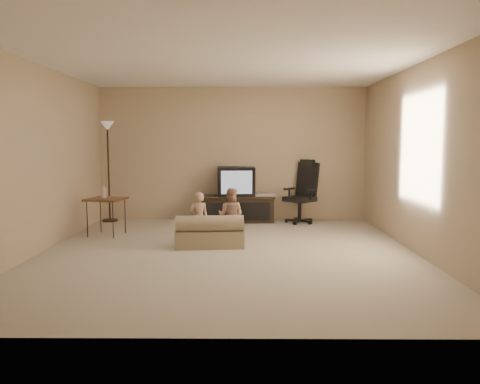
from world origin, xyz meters
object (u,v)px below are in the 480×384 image
object	(u,v)px
floor_lamp	(108,149)
office_chair	(302,200)
child_sofa	(210,234)
toddler_right	(231,215)
side_table	(106,199)
tv_stand	(236,199)
toddler_left	(199,219)

from	to	relation	value
floor_lamp	office_chair	bearing A→B (deg)	-1.88
floor_lamp	child_sofa	size ratio (longest dim) A/B	1.87
office_chair	toddler_right	size ratio (longest dim) A/B	1.44
office_chair	child_sofa	xyz separation A→B (m)	(-1.55, -2.03, -0.23)
side_table	child_sofa	size ratio (longest dim) A/B	0.81
tv_stand	toddler_left	bearing A→B (deg)	-107.87
side_table	child_sofa	world-z (taller)	side_table
tv_stand	side_table	size ratio (longest dim) A/B	1.81
child_sofa	toddler_left	distance (m)	0.27
child_sofa	office_chair	bearing A→B (deg)	48.21
office_chair	toddler_left	xyz separation A→B (m)	(-1.72, -1.94, -0.03)
floor_lamp	child_sofa	world-z (taller)	floor_lamp
office_chair	toddler_left	size ratio (longest dim) A/B	1.51
tv_stand	child_sofa	xyz separation A→B (m)	(-0.34, -2.12, -0.24)
child_sofa	toddler_right	size ratio (longest dim) A/B	1.23
office_chair	floor_lamp	xyz separation A→B (m)	(-3.59, 0.12, 0.94)
office_chair	child_sofa	world-z (taller)	office_chair
side_table	child_sofa	distance (m)	1.92
toddler_left	side_table	bearing A→B (deg)	-38.17
floor_lamp	child_sofa	bearing A→B (deg)	-46.58
tv_stand	side_table	world-z (taller)	tv_stand
toddler_left	child_sofa	bearing A→B (deg)	136.57
toddler_left	office_chair	bearing A→B (deg)	-144.74
side_table	toddler_right	xyz separation A→B (m)	(1.99, -0.52, -0.17)
office_chair	toddler_right	bearing A→B (deg)	-81.46
floor_lamp	child_sofa	distance (m)	3.18
child_sofa	tv_stand	bearing A→B (deg)	76.47
tv_stand	child_sofa	world-z (taller)	tv_stand
floor_lamp	toddler_left	bearing A→B (deg)	-47.68
tv_stand	child_sofa	bearing A→B (deg)	-103.02
toddler_left	toddler_right	bearing A→B (deg)	-169.84
side_table	toddler_right	distance (m)	2.06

